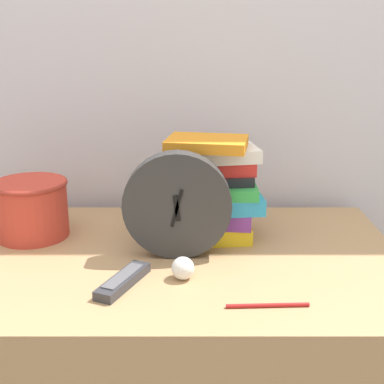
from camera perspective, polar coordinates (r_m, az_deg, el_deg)
wall_back at (r=1.56m, az=-2.47°, el=15.06°), size 6.00×0.04×2.40m
desk_clock at (r=1.21m, az=-1.61°, el=-1.44°), size 0.25×0.05×0.25m
book_stack at (r=1.32m, az=1.80°, el=0.23°), size 0.28×0.20×0.25m
basket at (r=1.39m, az=-16.79°, el=-1.53°), size 0.19×0.19×0.14m
tv_remote at (r=1.12m, az=-7.37°, el=-9.36°), size 0.10×0.17×0.02m
crumpled_paper_ball at (r=1.13m, az=-0.99°, el=-8.12°), size 0.05×0.05×0.05m
pen at (r=1.04m, az=8.06°, el=-11.88°), size 0.16×0.01×0.01m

